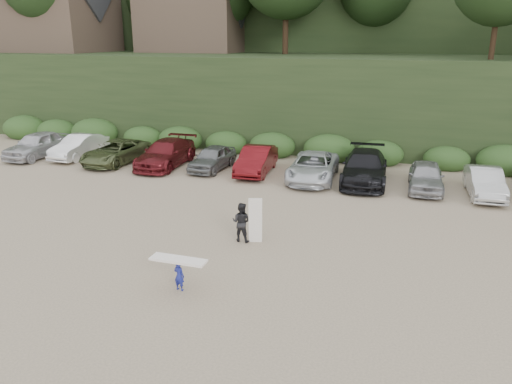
% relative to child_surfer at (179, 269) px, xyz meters
% --- Properties ---
extents(ground, '(120.00, 120.00, 0.00)m').
position_rel_child_surfer_xyz_m(ground, '(0.40, 3.16, -0.70)').
color(ground, tan).
rests_on(ground, ground).
extents(parked_cars, '(36.82, 5.84, 1.61)m').
position_rel_child_surfer_xyz_m(parked_cars, '(1.51, 13.17, 0.04)').
color(parked_cars, '#BCBCC1').
rests_on(parked_cars, ground).
extents(child_surfer, '(1.72, 0.49, 1.03)m').
position_rel_child_surfer_xyz_m(child_surfer, '(0.00, 0.00, 0.00)').
color(child_surfer, navy).
rests_on(child_surfer, ground).
extents(adult_surfer, '(1.21, 0.60, 1.77)m').
position_rel_child_surfer_xyz_m(adult_surfer, '(0.58, 4.13, 0.06)').
color(adult_surfer, black).
rests_on(adult_surfer, ground).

